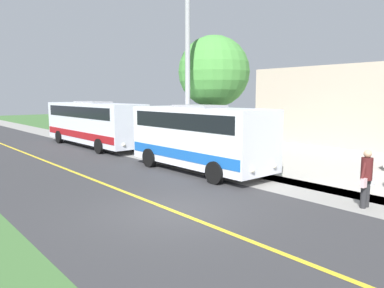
{
  "coord_description": "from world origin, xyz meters",
  "views": [
    {
      "loc": [
        6.46,
        8.45,
        3.45
      ],
      "look_at": [
        -3.5,
        -3.22,
        1.4
      ],
      "focal_mm": 34.32,
      "sensor_mm": 36.0,
      "label": 1
    }
  ],
  "objects_px": {
    "shuttle_bus_front": "(199,135)",
    "tree_curbside": "(214,72)",
    "transit_bus_rear": "(93,122)",
    "pedestrian_with_bags": "(366,177)",
    "street_light_pole": "(186,70)"
  },
  "relations": [
    {
      "from": "transit_bus_rear",
      "to": "tree_curbside",
      "type": "relative_size",
      "value": 1.56
    },
    {
      "from": "transit_bus_rear",
      "to": "pedestrian_with_bags",
      "type": "bearing_deg",
      "value": 90.85
    },
    {
      "from": "shuttle_bus_front",
      "to": "tree_curbside",
      "type": "height_order",
      "value": "tree_curbside"
    },
    {
      "from": "transit_bus_rear",
      "to": "street_light_pole",
      "type": "bearing_deg",
      "value": 92.61
    },
    {
      "from": "transit_bus_rear",
      "to": "tree_curbside",
      "type": "bearing_deg",
      "value": 108.82
    },
    {
      "from": "street_light_pole",
      "to": "tree_curbside",
      "type": "xyz_separation_m",
      "value": [
        -2.52,
        -0.68,
        0.04
      ]
    },
    {
      "from": "shuttle_bus_front",
      "to": "pedestrian_with_bags",
      "type": "xyz_separation_m",
      "value": [
        -0.23,
        7.45,
        -0.68
      ]
    },
    {
      "from": "transit_bus_rear",
      "to": "pedestrian_with_bags",
      "type": "distance_m",
      "value": 18.2
    },
    {
      "from": "shuttle_bus_front",
      "to": "pedestrian_with_bags",
      "type": "bearing_deg",
      "value": 91.73
    },
    {
      "from": "shuttle_bus_front",
      "to": "tree_curbside",
      "type": "xyz_separation_m",
      "value": [
        -2.9,
        -2.1,
        3.02
      ]
    },
    {
      "from": "tree_curbside",
      "to": "pedestrian_with_bags",
      "type": "bearing_deg",
      "value": 74.37
    },
    {
      "from": "street_light_pole",
      "to": "transit_bus_rear",
      "type": "bearing_deg",
      "value": -87.39
    },
    {
      "from": "transit_bus_rear",
      "to": "pedestrian_with_bags",
      "type": "height_order",
      "value": "transit_bus_rear"
    },
    {
      "from": "pedestrian_with_bags",
      "to": "street_light_pole",
      "type": "distance_m",
      "value": 9.6
    },
    {
      "from": "transit_bus_rear",
      "to": "tree_curbside",
      "type": "distance_m",
      "value": 9.6
    }
  ]
}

